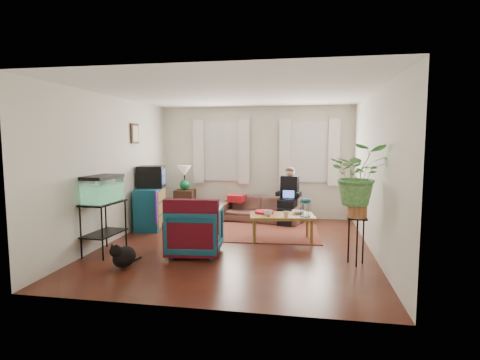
% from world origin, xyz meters
% --- Properties ---
extents(floor, '(4.50, 5.00, 0.01)m').
position_xyz_m(floor, '(0.00, 0.00, 0.00)').
color(floor, '#4F2B14').
rests_on(floor, ground).
extents(ceiling, '(4.50, 5.00, 0.01)m').
position_xyz_m(ceiling, '(0.00, 0.00, 2.60)').
color(ceiling, white).
rests_on(ceiling, wall_back).
extents(wall_back, '(4.50, 0.01, 2.60)m').
position_xyz_m(wall_back, '(0.00, 2.50, 1.30)').
color(wall_back, silver).
rests_on(wall_back, floor).
extents(wall_front, '(4.50, 0.01, 2.60)m').
position_xyz_m(wall_front, '(0.00, -2.50, 1.30)').
color(wall_front, silver).
rests_on(wall_front, floor).
extents(wall_left, '(0.01, 5.00, 2.60)m').
position_xyz_m(wall_left, '(-2.25, 0.00, 1.30)').
color(wall_left, silver).
rests_on(wall_left, floor).
extents(wall_right, '(0.01, 5.00, 2.60)m').
position_xyz_m(wall_right, '(2.25, 0.00, 1.30)').
color(wall_right, silver).
rests_on(wall_right, floor).
extents(window_left, '(1.08, 0.04, 1.38)m').
position_xyz_m(window_left, '(-0.80, 2.48, 1.55)').
color(window_left, white).
rests_on(window_left, wall_back).
extents(window_right, '(1.08, 0.04, 1.38)m').
position_xyz_m(window_right, '(1.25, 2.48, 1.55)').
color(window_right, white).
rests_on(window_right, wall_back).
extents(curtains_left, '(1.36, 0.06, 1.50)m').
position_xyz_m(curtains_left, '(-0.80, 2.40, 1.55)').
color(curtains_left, white).
rests_on(curtains_left, wall_back).
extents(curtains_right, '(1.36, 0.06, 1.50)m').
position_xyz_m(curtains_right, '(1.25, 2.40, 1.55)').
color(curtains_right, white).
rests_on(curtains_right, wall_back).
extents(picture_frame, '(0.04, 0.32, 0.40)m').
position_xyz_m(picture_frame, '(-2.21, 0.85, 1.95)').
color(picture_frame, '#3D2616').
rests_on(picture_frame, wall_left).
extents(area_rug, '(2.09, 1.71, 0.01)m').
position_xyz_m(area_rug, '(0.45, 0.96, 0.01)').
color(area_rug, maroon).
rests_on(area_rug, floor).
extents(sofa, '(1.99, 1.08, 0.74)m').
position_xyz_m(sofa, '(0.16, 2.05, 0.37)').
color(sofa, brown).
rests_on(sofa, floor).
extents(seated_person, '(0.57, 0.66, 1.12)m').
position_xyz_m(seated_person, '(0.82, 1.92, 0.56)').
color(seated_person, black).
rests_on(seated_person, sofa).
extents(side_table, '(0.47, 0.47, 0.64)m').
position_xyz_m(side_table, '(-1.65, 2.22, 0.32)').
color(side_table, '#392615').
rests_on(side_table, floor).
extents(table_lamp, '(0.36, 0.36, 0.59)m').
position_xyz_m(table_lamp, '(-1.65, 2.22, 0.92)').
color(table_lamp, white).
rests_on(table_lamp, side_table).
extents(dresser, '(0.64, 1.01, 0.84)m').
position_xyz_m(dresser, '(-1.99, 0.97, 0.42)').
color(dresser, '#116667').
rests_on(dresser, floor).
extents(crt_tv, '(0.59, 0.56, 0.45)m').
position_xyz_m(crt_tv, '(-1.99, 1.07, 1.07)').
color(crt_tv, black).
rests_on(crt_tv, dresser).
extents(aquarium_stand, '(0.47, 0.78, 0.84)m').
position_xyz_m(aquarium_stand, '(-2.00, -0.82, 0.42)').
color(aquarium_stand, black).
rests_on(aquarium_stand, floor).
extents(aquarium, '(0.42, 0.71, 0.44)m').
position_xyz_m(aquarium, '(-2.00, -0.82, 1.06)').
color(aquarium, '#7FD899').
rests_on(aquarium, aquarium_stand).
extents(black_cat, '(0.37, 0.50, 0.38)m').
position_xyz_m(black_cat, '(-1.37, -1.40, 0.19)').
color(black_cat, black).
rests_on(black_cat, floor).
extents(armchair, '(0.87, 0.83, 0.83)m').
position_xyz_m(armchair, '(-0.55, -0.60, 0.42)').
color(armchair, '#105661').
rests_on(armchair, floor).
extents(serape_throw, '(0.85, 0.27, 0.68)m').
position_xyz_m(serape_throw, '(-0.53, -0.91, 0.59)').
color(serape_throw, '#9E0A0A').
rests_on(serape_throw, armchair).
extents(coffee_table, '(1.23, 0.79, 0.48)m').
position_xyz_m(coffee_table, '(0.76, 0.46, 0.24)').
color(coffee_table, brown).
rests_on(coffee_table, floor).
extents(cup_a, '(0.15, 0.15, 0.10)m').
position_xyz_m(cup_a, '(0.52, 0.31, 0.53)').
color(cup_a, white).
rests_on(cup_a, coffee_table).
extents(cup_b, '(0.12, 0.12, 0.10)m').
position_xyz_m(cup_b, '(0.84, 0.28, 0.52)').
color(cup_b, beige).
rests_on(cup_b, coffee_table).
extents(bowl, '(0.26, 0.26, 0.06)m').
position_xyz_m(bowl, '(1.06, 0.61, 0.50)').
color(bowl, white).
rests_on(bowl, coffee_table).
extents(snack_tray, '(0.41, 0.41, 0.04)m').
position_xyz_m(snack_tray, '(0.43, 0.56, 0.50)').
color(snack_tray, '#B21414').
rests_on(snack_tray, coffee_table).
extents(birdcage, '(0.21, 0.21, 0.33)m').
position_xyz_m(birdcage, '(1.18, 0.36, 0.64)').
color(birdcage, '#115B6B').
rests_on(birdcage, coffee_table).
extents(plant_stand, '(0.31, 0.31, 0.70)m').
position_xyz_m(plant_stand, '(1.91, -0.69, 0.35)').
color(plant_stand, black).
rests_on(plant_stand, floor).
extents(potted_plant, '(0.83, 0.73, 0.89)m').
position_xyz_m(potted_plant, '(1.91, -0.69, 1.19)').
color(potted_plant, '#599947').
rests_on(potted_plant, plant_stand).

